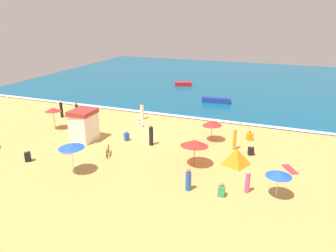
{
  "coord_description": "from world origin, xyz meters",
  "views": [
    {
      "loc": [
        12.15,
        -25.86,
        11.18
      ],
      "look_at": [
        1.93,
        0.93,
        0.8
      ],
      "focal_mm": 33.71,
      "sensor_mm": 36.0,
      "label": 1
    }
  ],
  "objects_px": {
    "beachgoer_6": "(188,180)",
    "beachgoer_12": "(140,124)",
    "beachgoer_7": "(127,136)",
    "beach_umbrella_4": "(195,143)",
    "beachgoer_9": "(235,139)",
    "beach_umbrella_3": "(71,146)",
    "beachgoer_4": "(28,156)",
    "beachgoer_5": "(142,112)",
    "beachgoer_11": "(248,182)",
    "beach_tent": "(236,157)",
    "small_boat_1": "(183,84)",
    "parked_bicycle": "(108,151)",
    "beach_umbrella_2": "(279,173)",
    "beachgoer_10": "(61,109)",
    "beach_umbrella_1": "(212,123)",
    "beachgoer_1": "(151,136)",
    "small_boat_0": "(216,100)",
    "lifeguard_cabana": "(84,125)",
    "beachgoer_2": "(77,111)",
    "beachgoer_3": "(221,190)",
    "beach_umbrella_5": "(53,110)"
  },
  "relations": [
    {
      "from": "beach_umbrella_1",
      "to": "beachgoer_10",
      "type": "height_order",
      "value": "beach_umbrella_1"
    },
    {
      "from": "beach_umbrella_4",
      "to": "small_boat_0",
      "type": "bearing_deg",
      "value": 97.23
    },
    {
      "from": "beach_umbrella_4",
      "to": "beachgoer_3",
      "type": "relative_size",
      "value": 2.35
    },
    {
      "from": "beachgoer_7",
      "to": "beachgoer_12",
      "type": "bearing_deg",
      "value": 96.83
    },
    {
      "from": "beachgoer_9",
      "to": "beachgoer_12",
      "type": "relative_size",
      "value": 2.27
    },
    {
      "from": "beach_umbrella_3",
      "to": "beachgoer_5",
      "type": "height_order",
      "value": "beach_umbrella_3"
    },
    {
      "from": "beach_umbrella_4",
      "to": "parked_bicycle",
      "type": "relative_size",
      "value": 1.32
    },
    {
      "from": "beach_umbrella_4",
      "to": "beachgoer_4",
      "type": "distance_m",
      "value": 13.25
    },
    {
      "from": "beach_umbrella_3",
      "to": "beachgoer_9",
      "type": "distance_m",
      "value": 13.38
    },
    {
      "from": "beachgoer_2",
      "to": "beachgoer_5",
      "type": "xyz_separation_m",
      "value": [
        7.03,
        2.15,
        0.06
      ]
    },
    {
      "from": "small_boat_0",
      "to": "beachgoer_6",
      "type": "bearing_deg",
      "value": -82.23
    },
    {
      "from": "beach_umbrella_5",
      "to": "beachgoer_3",
      "type": "bearing_deg",
      "value": -18.84
    },
    {
      "from": "beach_tent",
      "to": "beachgoer_10",
      "type": "relative_size",
      "value": 1.15
    },
    {
      "from": "beachgoer_2",
      "to": "beachgoer_12",
      "type": "distance_m",
      "value": 7.92
    },
    {
      "from": "beachgoer_4",
      "to": "beachgoer_12",
      "type": "distance_m",
      "value": 11.4
    },
    {
      "from": "beachgoer_6",
      "to": "beachgoer_10",
      "type": "height_order",
      "value": "beachgoer_10"
    },
    {
      "from": "beach_tent",
      "to": "beachgoer_7",
      "type": "xyz_separation_m",
      "value": [
        -10.23,
        1.31,
        -0.24
      ]
    },
    {
      "from": "beachgoer_1",
      "to": "beachgoer_5",
      "type": "relative_size",
      "value": 1.01
    },
    {
      "from": "beachgoer_5",
      "to": "small_boat_1",
      "type": "xyz_separation_m",
      "value": [
        -0.94,
        17.3,
        -0.49
      ]
    },
    {
      "from": "beachgoer_1",
      "to": "beachgoer_10",
      "type": "relative_size",
      "value": 0.96
    },
    {
      "from": "beachgoer_5",
      "to": "beach_umbrella_3",
      "type": "bearing_deg",
      "value": -87.22
    },
    {
      "from": "beachgoer_11",
      "to": "beachgoer_12",
      "type": "relative_size",
      "value": 1.88
    },
    {
      "from": "beachgoer_6",
      "to": "beachgoer_12",
      "type": "bearing_deg",
      "value": 130.1
    },
    {
      "from": "beach_umbrella_2",
      "to": "beachgoer_11",
      "type": "distance_m",
      "value": 2.04
    },
    {
      "from": "lifeguard_cabana",
      "to": "beach_umbrella_4",
      "type": "bearing_deg",
      "value": -6.78
    },
    {
      "from": "beach_umbrella_4",
      "to": "beachgoer_9",
      "type": "relative_size",
      "value": 1.14
    },
    {
      "from": "beach_tent",
      "to": "beach_umbrella_1",
      "type": "bearing_deg",
      "value": 125.56
    },
    {
      "from": "beach_umbrella_3",
      "to": "beach_umbrella_4",
      "type": "relative_size",
      "value": 1.19
    },
    {
      "from": "parked_bicycle",
      "to": "small_boat_1",
      "type": "relative_size",
      "value": 0.58
    },
    {
      "from": "lifeguard_cabana",
      "to": "small_boat_1",
      "type": "xyz_separation_m",
      "value": [
        1.39,
        24.75,
        -1.1
      ]
    },
    {
      "from": "beach_tent",
      "to": "small_boat_1",
      "type": "bearing_deg",
      "value": 116.76
    },
    {
      "from": "beachgoer_1",
      "to": "beachgoer_10",
      "type": "bearing_deg",
      "value": 163.78
    },
    {
      "from": "beachgoer_5",
      "to": "beachgoer_6",
      "type": "relative_size",
      "value": 1.19
    },
    {
      "from": "beach_umbrella_2",
      "to": "beachgoer_7",
      "type": "height_order",
      "value": "beach_umbrella_2"
    },
    {
      "from": "beach_umbrella_3",
      "to": "beach_umbrella_4",
      "type": "xyz_separation_m",
      "value": [
        7.91,
        4.36,
        -0.28
      ]
    },
    {
      "from": "parked_bicycle",
      "to": "beachgoer_10",
      "type": "relative_size",
      "value": 0.85
    },
    {
      "from": "beach_umbrella_3",
      "to": "beachgoer_3",
      "type": "height_order",
      "value": "beach_umbrella_3"
    },
    {
      "from": "beach_umbrella_1",
      "to": "beachgoer_6",
      "type": "bearing_deg",
      "value": -86.36
    },
    {
      "from": "beach_umbrella_3",
      "to": "beach_tent",
      "type": "relative_size",
      "value": 1.17
    },
    {
      "from": "beachgoer_4",
      "to": "lifeguard_cabana",
      "type": "bearing_deg",
      "value": 72.68
    },
    {
      "from": "beachgoer_5",
      "to": "beachgoer_11",
      "type": "height_order",
      "value": "beachgoer_5"
    },
    {
      "from": "beach_umbrella_2",
      "to": "beachgoer_7",
      "type": "xyz_separation_m",
      "value": [
        -13.41,
        4.98,
        -1.26
      ]
    },
    {
      "from": "beachgoer_9",
      "to": "beach_umbrella_3",
      "type": "bearing_deg",
      "value": -140.62
    },
    {
      "from": "parked_bicycle",
      "to": "beachgoer_1",
      "type": "xyz_separation_m",
      "value": [
        2.54,
        3.18,
        0.5
      ]
    },
    {
      "from": "beachgoer_9",
      "to": "parked_bicycle",
      "type": "bearing_deg",
      "value": -153.33
    },
    {
      "from": "beachgoer_7",
      "to": "beachgoer_6",
      "type": "bearing_deg",
      "value": -38.13
    },
    {
      "from": "small_boat_0",
      "to": "beach_umbrella_1",
      "type": "bearing_deg",
      "value": -79.34
    },
    {
      "from": "beachgoer_10",
      "to": "beach_umbrella_4",
      "type": "bearing_deg",
      "value": -19.45
    },
    {
      "from": "lifeguard_cabana",
      "to": "beach_umbrella_2",
      "type": "bearing_deg",
      "value": -12.21
    },
    {
      "from": "beach_umbrella_3",
      "to": "lifeguard_cabana",
      "type": "bearing_deg",
      "value": 117.69
    }
  ]
}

